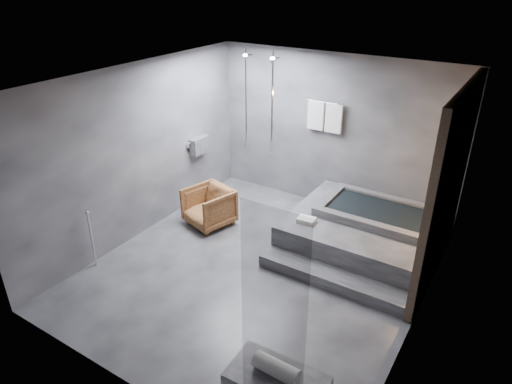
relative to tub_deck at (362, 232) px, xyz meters
The scene contains 6 objects.
room 2.02m from the tub_deck, 118.47° to the right, with size 5.00×5.04×2.82m.
tub_deck is the anchor object (origin of this frame).
tub_step 1.19m from the tub_deck, 90.00° to the right, with size 2.20×0.36×0.18m, color #343437.
driftwood_chair 2.61m from the tub_deck, 163.19° to the right, with size 0.72×0.74×0.67m, color #492812.
rolled_towel 3.37m from the tub_deck, 84.29° to the right, with size 0.17×0.17×0.48m, color white.
deck_towel 0.97m from the tub_deck, 140.85° to the right, with size 0.27×0.20×0.07m, color white.
Camera 1 is at (2.94, -4.73, 4.07)m, focal length 32.00 mm.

